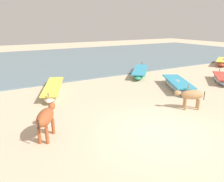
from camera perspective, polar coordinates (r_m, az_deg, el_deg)
The scene contains 9 objects.
ground at distance 8.29m, azimuth 12.99°, elevation -10.93°, with size 80.00×80.00×0.00m, color beige.
sea_water at distance 24.77m, azimuth -17.72°, elevation 7.69°, with size 60.00×20.00×0.08m, color slate.
fishing_boat_0 at distance 17.09m, azimuth 7.46°, elevation 5.06°, with size 3.79×4.12×0.68m.
fishing_boat_2 at distance 13.89m, azimuth 16.95°, elevation 1.70°, with size 2.80×3.89×0.74m.
fishing_boat_4 at distance 16.67m, azimuth 27.20°, elevation 2.95°, with size 3.04×2.92×0.68m.
fishing_boat_5 at distance 13.03m, azimuth -15.26°, elevation 0.63°, with size 2.53×4.64×0.65m.
fishing_boat_6 at distance 23.85m, azimuth 27.40°, elevation 6.86°, with size 3.87×2.91×0.76m.
cow_adult_tan at distance 10.68m, azimuth 20.26°, elevation -1.09°, with size 1.35×1.00×0.95m.
cow_second_adult_rust at distance 7.83m, azimuth -17.14°, elevation -6.72°, with size 1.13×1.53×1.07m.
Camera 1 is at (-5.12, -5.24, 3.87)m, focal length 34.48 mm.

